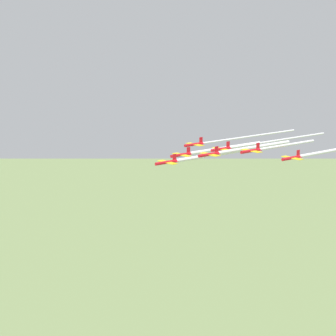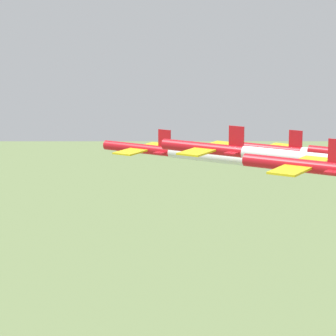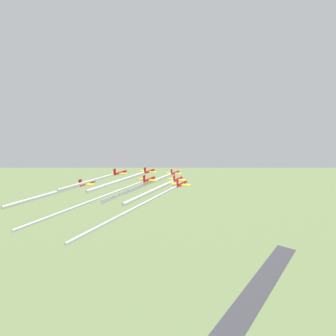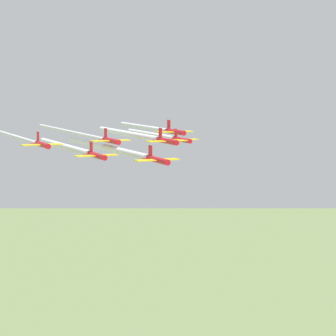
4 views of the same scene
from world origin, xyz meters
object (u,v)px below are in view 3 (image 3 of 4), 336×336
(jet_4, at_px, (148,179))
(jet_0, at_px, (174,173))
(jet_5, at_px, (181,184))
(jet_1, at_px, (149,171))
(jet_2, at_px, (177,179))
(jet_3, at_px, (119,173))
(jet_6, at_px, (86,183))

(jet_4, bearing_deg, jet_0, 90.00)
(jet_4, relative_size, jet_5, 1.00)
(jet_4, bearing_deg, jet_1, 120.47)
(jet_0, relative_size, jet_1, 1.00)
(jet_1, relative_size, jet_4, 1.00)
(jet_1, height_order, jet_2, jet_1)
(jet_2, height_order, jet_3, jet_3)
(jet_0, height_order, jet_6, jet_6)
(jet_0, relative_size, jet_3, 1.00)
(jet_4, bearing_deg, jet_6, -150.46)
(jet_3, xyz_separation_m, jet_6, (-14.23, -4.08, -2.93))
(jet_1, height_order, jet_4, jet_1)
(jet_3, relative_size, jet_4, 1.00)
(jet_0, distance_m, jet_1, 14.98)
(jet_3, bearing_deg, jet_0, 59.53)
(jet_2, xyz_separation_m, jet_5, (-3.35, -14.41, 1.40))
(jet_1, relative_size, jet_5, 1.00)
(jet_4, relative_size, jet_6, 1.00)
(jet_0, bearing_deg, jet_2, -59.53)
(jet_0, xyz_separation_m, jet_6, (-42.68, -12.23, 0.27))
(jet_4, bearing_deg, jet_2, 59.53)
(jet_4, height_order, jet_6, jet_4)
(jet_1, xyz_separation_m, jet_3, (-14.23, -4.08, 0.87))
(jet_2, distance_m, jet_3, 26.07)
(jet_0, height_order, jet_4, jet_4)
(jet_2, relative_size, jet_4, 1.00)
(jet_3, bearing_deg, jet_6, -120.47)
(jet_1, distance_m, jet_6, 29.67)
(jet_4, bearing_deg, jet_3, -180.00)
(jet_0, bearing_deg, jet_3, -120.47)
(jet_4, height_order, jet_5, jet_4)
(jet_0, relative_size, jet_5, 1.00)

